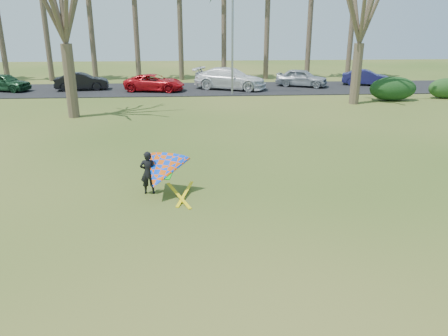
{
  "coord_description": "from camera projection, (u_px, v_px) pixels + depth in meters",
  "views": [
    {
      "loc": [
        -0.9,
        -10.97,
        5.6
      ],
      "look_at": [
        0.0,
        2.0,
        1.1
      ],
      "focal_mm": 35.0,
      "sensor_mm": 36.0,
      "label": 1
    }
  ],
  "objects": [
    {
      "name": "car_1",
      "position": [
        82.0,
        81.0,
        34.87
      ],
      "size": [
        4.28,
        1.94,
        1.36
      ],
      "primitive_type": "imported",
      "rotation": [
        0.0,
        0.0,
        1.69
      ],
      "color": "black",
      "rests_on": "parking_strip"
    },
    {
      "name": "bare_tree_right",
      "position": [
        363.0,
        1.0,
        27.71
      ],
      "size": [
        6.27,
        6.27,
        9.21
      ],
      "color": "#483B2B",
      "rests_on": "ground"
    },
    {
      "name": "hedge_near",
      "position": [
        393.0,
        89.0,
        30.69
      ],
      "size": [
        3.36,
        1.52,
        1.68
      ],
      "primitive_type": "ellipsoid",
      "color": "#123312",
      "rests_on": "ground"
    },
    {
      "name": "ground",
      "position": [
        229.0,
        228.0,
        12.23
      ],
      "size": [
        100.0,
        100.0,
        0.0
      ],
      "primitive_type": "plane",
      "color": "#1E480F",
      "rests_on": "ground"
    },
    {
      "name": "car_0",
      "position": [
        5.0,
        82.0,
        34.36
      ],
      "size": [
        4.34,
        2.8,
        1.38
      ],
      "primitive_type": "imported",
      "rotation": [
        0.0,
        0.0,
        1.25
      ],
      "color": "#183D21",
      "rests_on": "parking_strip"
    },
    {
      "name": "car_5",
      "position": [
        366.0,
        77.0,
        37.39
      ],
      "size": [
        4.18,
        2.66,
        1.3
      ],
      "primitive_type": "imported",
      "rotation": [
        0.0,
        0.0,
        1.22
      ],
      "color": "#1B1A50",
      "rests_on": "parking_strip"
    },
    {
      "name": "kite_flyer",
      "position": [
        160.0,
        172.0,
        14.21
      ],
      "size": [
        2.13,
        2.39,
        2.02
      ],
      "color": "black",
      "rests_on": "ground"
    },
    {
      "name": "car_4",
      "position": [
        302.0,
        78.0,
        36.7
      ],
      "size": [
        4.59,
        3.32,
        1.45
      ],
      "primitive_type": "imported",
      "rotation": [
        0.0,
        0.0,
        1.15
      ],
      "color": "#989DA4",
      "rests_on": "parking_strip"
    },
    {
      "name": "car_3",
      "position": [
        230.0,
        79.0,
        35.27
      ],
      "size": [
        6.3,
        4.41,
        1.69
      ],
      "primitive_type": "imported",
      "rotation": [
        0.0,
        0.0,
        1.18
      ],
      "color": "white",
      "rests_on": "parking_strip"
    },
    {
      "name": "streetlight",
      "position": [
        235.0,
        34.0,
        31.65
      ],
      "size": [
        2.28,
        0.18,
        8.0
      ],
      "color": "gray",
      "rests_on": "ground"
    },
    {
      "name": "car_2",
      "position": [
        155.0,
        83.0,
        34.43
      ],
      "size": [
        4.99,
        2.94,
        1.3
      ],
      "primitive_type": "imported",
      "rotation": [
        0.0,
        0.0,
        1.4
      ],
      "color": "red",
      "rests_on": "parking_strip"
    },
    {
      "name": "hedge_far",
      "position": [
        446.0,
        88.0,
        31.65
      ],
      "size": [
        2.6,
        1.22,
        1.45
      ],
      "primitive_type": "ellipsoid",
      "color": "#1A3D16",
      "rests_on": "ground"
    },
    {
      "name": "parking_strip",
      "position": [
        205.0,
        89.0,
        35.79
      ],
      "size": [
        46.0,
        7.0,
        0.06
      ],
      "primitive_type": "cube",
      "color": "black",
      "rests_on": "ground"
    }
  ]
}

